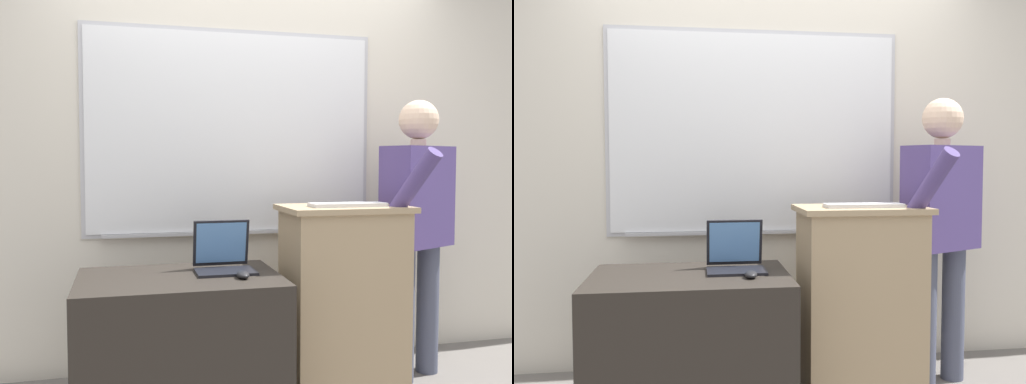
% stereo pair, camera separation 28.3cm
% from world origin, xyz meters
% --- Properties ---
extents(back_wall, '(6.40, 0.17, 2.62)m').
position_xyz_m(back_wall, '(-0.00, 1.13, 1.32)').
color(back_wall, beige).
rests_on(back_wall, ground_plane).
extents(lectern_podium, '(0.68, 0.44, 1.03)m').
position_xyz_m(lectern_podium, '(0.41, 0.51, 0.52)').
color(lectern_podium, tan).
rests_on(lectern_podium, ground_plane).
extents(side_desk, '(0.97, 0.67, 0.72)m').
position_xyz_m(side_desk, '(-0.50, 0.38, 0.36)').
color(side_desk, '#28231E').
rests_on(side_desk, ground_plane).
extents(person_presenter, '(0.60, 0.66, 1.63)m').
position_xyz_m(person_presenter, '(0.91, 0.61, 0.95)').
color(person_presenter, '#474C60').
rests_on(person_presenter, ground_plane).
extents(laptop, '(0.29, 0.26, 0.25)m').
position_xyz_m(laptop, '(-0.27, 0.46, 0.80)').
color(laptop, black).
rests_on(laptop, side_desk).
extents(wireless_keyboard, '(0.41, 0.13, 0.02)m').
position_xyz_m(wireless_keyboard, '(0.40, 0.46, 1.04)').
color(wireless_keyboard, silver).
rests_on(wireless_keyboard, lectern_podium).
extents(computer_mouse_by_laptop, '(0.06, 0.10, 0.03)m').
position_xyz_m(computer_mouse_by_laptop, '(-0.21, 0.26, 0.74)').
color(computer_mouse_by_laptop, black).
rests_on(computer_mouse_by_laptop, side_desk).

